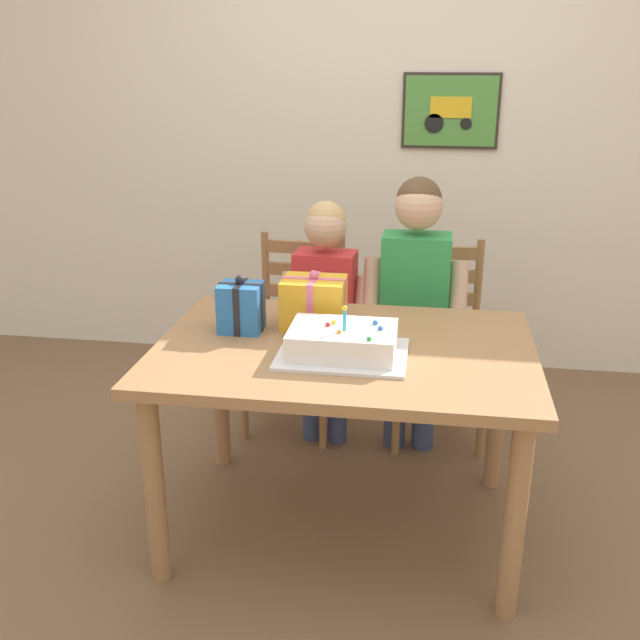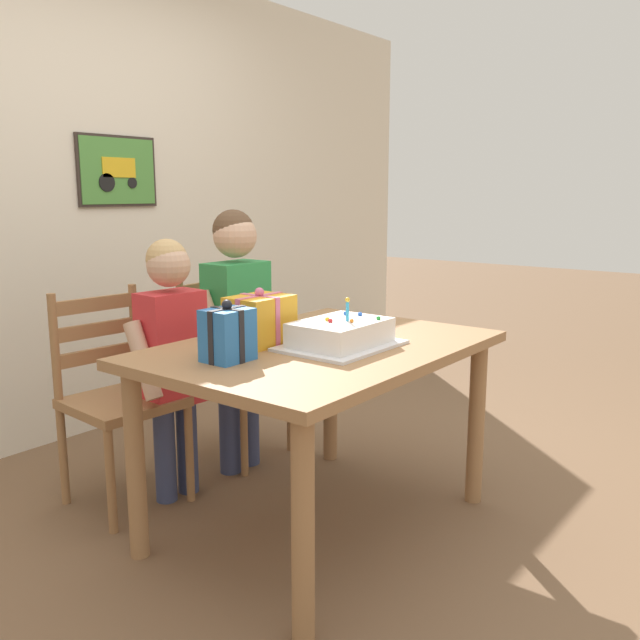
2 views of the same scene
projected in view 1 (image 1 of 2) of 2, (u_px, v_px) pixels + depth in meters
ground_plane at (342, 525)px, 2.87m from camera, size 20.00×20.00×0.00m
back_wall at (385, 137)px, 4.05m from camera, size 6.40×0.11×2.60m
dining_table at (344, 372)px, 2.65m from camera, size 1.34×0.94×0.75m
birthday_cake at (343, 343)px, 2.51m from camera, size 0.44×0.34×0.19m
gift_box_red_large at (241, 307)px, 2.73m from camera, size 0.16×0.14×0.22m
gift_box_beside_cake at (314, 303)px, 2.77m from camera, size 0.24×0.19×0.22m
chair_left at (296, 333)px, 3.53m from camera, size 0.45×0.45×0.92m
chair_right at (438, 341)px, 3.44m from camera, size 0.46×0.46×0.92m
child_older at (415, 291)px, 3.20m from camera, size 0.45×0.25×1.25m
child_younger at (325, 301)px, 3.28m from camera, size 0.42×0.24×1.14m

